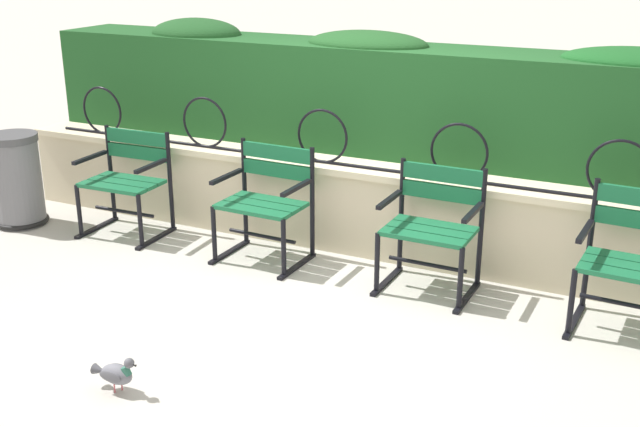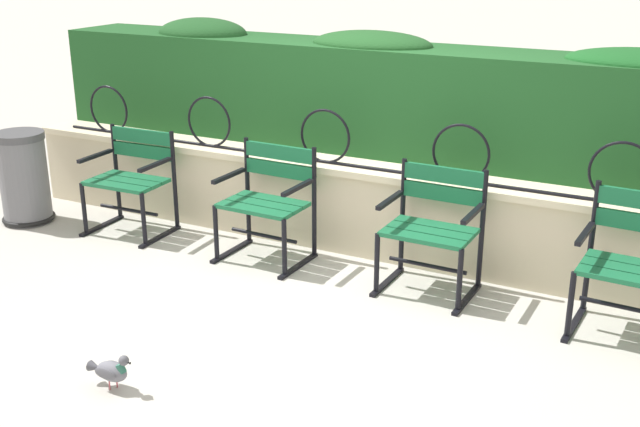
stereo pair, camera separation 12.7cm
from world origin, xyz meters
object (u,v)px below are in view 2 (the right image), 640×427
object	(u,v)px
park_chair_centre_left	(269,199)
park_chair_centre_right	(433,225)
park_chair_rightmost	(634,262)
trash_bin	(24,180)
pigeon_near_chairs	(111,370)
park_chair_leftmost	(132,177)

from	to	relation	value
park_chair_centre_left	park_chair_centre_right	bearing A→B (deg)	1.24
park_chair_rightmost	trash_bin	distance (m)	4.83
pigeon_near_chairs	trash_bin	world-z (taller)	trash_bin
park_chair_centre_right	pigeon_near_chairs	xyz separation A→B (m)	(-1.09, -2.01, -0.35)
park_chair_centre_left	pigeon_near_chairs	bearing A→B (deg)	-84.38
trash_bin	park_chair_centre_left	bearing A→B (deg)	6.88
park_chair_centre_left	pigeon_near_chairs	world-z (taller)	park_chair_centre_left
pigeon_near_chairs	park_chair_rightmost	bearing A→B (deg)	39.42
park_chair_centre_right	trash_bin	xyz separation A→B (m)	(-3.53, -0.30, -0.09)
park_chair_centre_right	trash_bin	distance (m)	3.55
park_chair_leftmost	park_chair_rightmost	xyz separation A→B (m)	(3.86, -0.02, 0.01)
park_chair_leftmost	pigeon_near_chairs	distance (m)	2.49
park_chair_leftmost	park_chair_centre_left	world-z (taller)	park_chair_centre_left
park_chair_leftmost	trash_bin	size ratio (longest dim) A/B	1.07
park_chair_centre_left	park_chair_rightmost	xyz separation A→B (m)	(2.57, -0.03, 0.00)
park_chair_centre_right	park_chair_leftmost	bearing A→B (deg)	-179.08
park_chair_leftmost	pigeon_near_chairs	world-z (taller)	park_chair_leftmost
park_chair_centre_left	park_chair_rightmost	bearing A→B (deg)	-0.66
park_chair_rightmost	park_chair_centre_right	bearing A→B (deg)	177.46
park_chair_centre_right	trash_bin	size ratio (longest dim) A/B	1.09
park_chair_centre_left	park_chair_centre_right	size ratio (longest dim) A/B	1.01
park_chair_leftmost	park_chair_centre_right	world-z (taller)	park_chair_centre_right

